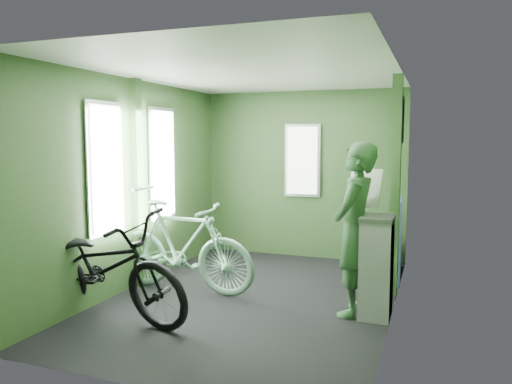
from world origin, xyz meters
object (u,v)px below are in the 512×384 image
bicycle_mint (182,292)px  passenger (355,229)px  waste_box (376,267)px  bench_seat (380,253)px  bicycle_black (106,319)px

bicycle_mint → passenger: bearing=-88.5°
waste_box → bench_seat: bearing=94.5°
bicycle_black → bicycle_mint: bearing=-4.1°
bicycle_mint → waste_box: waste_box is taller
waste_box → bicycle_mint: bearing=178.8°
bicycle_black → waste_box: 2.54m
waste_box → bench_seat: (-0.11, 1.44, -0.19)m
bicycle_mint → waste_box: bearing=-88.6°
passenger → bench_seat: passenger is taller
bicycle_mint → waste_box: (2.05, -0.04, 0.47)m
bicycle_black → bench_seat: bearing=-31.2°
bicycle_black → bench_seat: (2.21, 2.35, 0.28)m
bicycle_mint → bench_seat: (1.93, 1.39, 0.28)m
bicycle_black → waste_box: waste_box is taller
bicycle_black → passenger: size_ratio=1.18×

